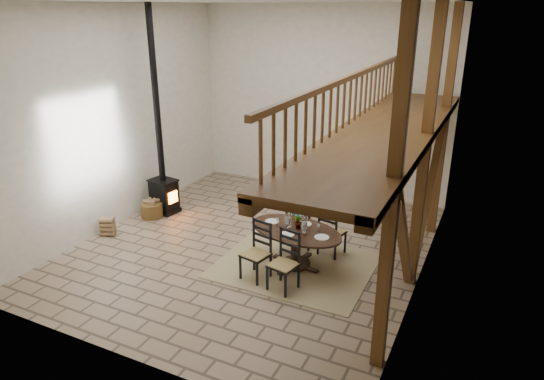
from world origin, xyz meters
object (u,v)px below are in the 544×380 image
at_px(wood_stove, 162,170).
at_px(log_stack, 108,226).
at_px(log_basket, 152,209).
at_px(dining_table, 296,245).

xyz_separation_m(wood_stove, log_stack, (-0.33, -1.68, -0.91)).
relative_size(log_basket, log_stack, 1.25).
xyz_separation_m(dining_table, log_stack, (-4.40, -0.57, -0.24)).
bearing_deg(dining_table, log_stack, -160.86).
bearing_deg(wood_stove, log_basket, -93.73).
distance_m(dining_table, log_stack, 4.45).
bearing_deg(dining_table, log_basket, -177.76).
bearing_deg(log_basket, log_stack, -100.32).
height_order(dining_table, log_stack, dining_table).
bearing_deg(wood_stove, dining_table, -5.83).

